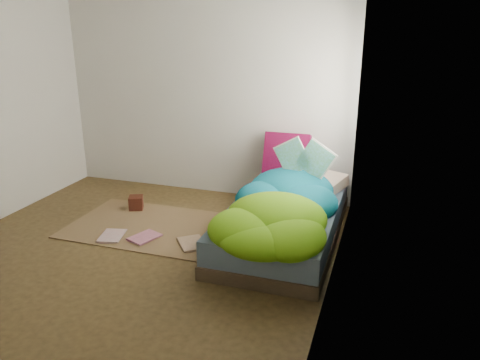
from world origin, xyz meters
name	(u,v)px	position (x,y,z in m)	size (l,w,h in m)	color
ground	(135,252)	(0.00, 0.00, 0.00)	(3.50, 3.50, 0.00)	#3B2D16
room_walls	(122,70)	(0.01, 0.01, 1.63)	(3.54, 3.54, 2.62)	silver
bed	(284,222)	(1.22, 0.72, 0.17)	(1.00, 2.00, 0.34)	#3D3121
duvet	(280,196)	(1.22, 0.50, 0.51)	(0.96, 1.84, 0.34)	#075C73
rug	(149,226)	(-0.15, 0.55, 0.01)	(1.60, 1.10, 0.01)	brown
pillow_floral	(319,181)	(1.43, 1.37, 0.40)	(0.53, 0.33, 0.12)	silver
pillow_magenta	(287,156)	(1.04, 1.55, 0.59)	(0.50, 0.15, 0.50)	#510521
open_book	(304,148)	(1.33, 1.02, 0.83)	(0.50, 0.11, 0.30)	#3A892C
wooden_box	(136,203)	(-0.51, 0.91, 0.09)	(0.15, 0.15, 0.15)	#360D0C
floor_book_a	(101,236)	(-0.46, 0.17, 0.02)	(0.21, 0.29, 0.02)	beige
floor_book_b	(137,234)	(-0.14, 0.30, 0.03)	(0.21, 0.29, 0.03)	#CB7595
floor_book_c	(180,245)	(0.35, 0.22, 0.02)	(0.22, 0.31, 0.02)	tan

